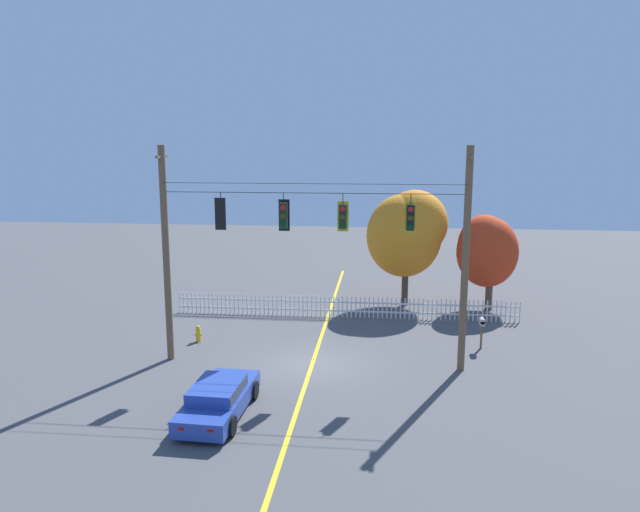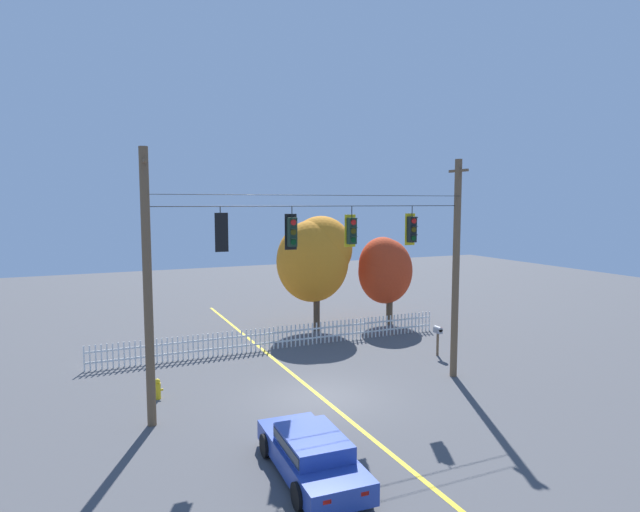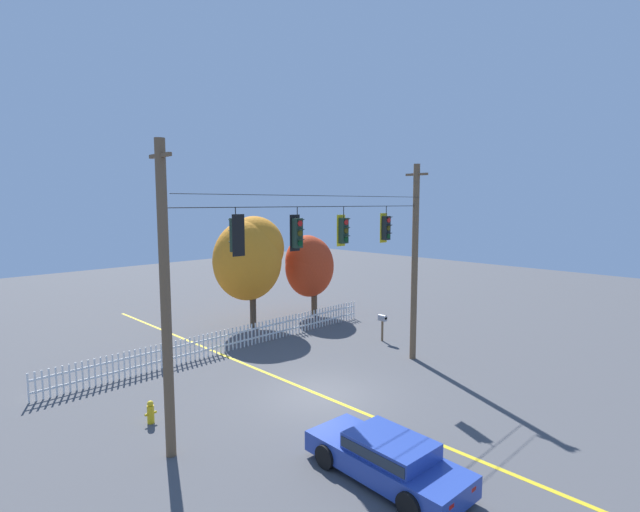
{
  "view_description": "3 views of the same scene",
  "coord_description": "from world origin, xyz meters",
  "px_view_note": "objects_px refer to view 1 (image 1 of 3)",
  "views": [
    {
      "loc": [
        2.79,
        -23.12,
        8.86
      ],
      "look_at": [
        0.33,
        -0.14,
        4.48
      ],
      "focal_mm": 34.18,
      "sensor_mm": 36.0,
      "label": 1
    },
    {
      "loc": [
        -7.66,
        -17.02,
        7.02
      ],
      "look_at": [
        -0.18,
        -0.28,
        5.18
      ],
      "focal_mm": 29.96,
      "sensor_mm": 36.0,
      "label": 2
    },
    {
      "loc": [
        -11.66,
        -11.79,
        7.03
      ],
      "look_at": [
        0.17,
        0.2,
        5.12
      ],
      "focal_mm": 26.44,
      "sensor_mm": 36.0,
      "label": 3
    }
  ],
  "objects_px": {
    "roadside_mailbox": "(482,324)",
    "parked_car": "(218,398)",
    "traffic_signal_northbound_secondary": "(284,215)",
    "autumn_maple_near_fence": "(407,232)",
    "fire_hydrant": "(198,334)",
    "traffic_signal_northbound_primary": "(221,213)",
    "traffic_signal_southbound_primary": "(410,217)",
    "autumn_maple_mid": "(486,250)",
    "traffic_signal_eastbound_side": "(343,216)"
  },
  "relations": [
    {
      "from": "traffic_signal_northbound_secondary",
      "to": "roadside_mailbox",
      "type": "height_order",
      "value": "traffic_signal_northbound_secondary"
    },
    {
      "from": "traffic_signal_northbound_secondary",
      "to": "autumn_maple_near_fence",
      "type": "bearing_deg",
      "value": 62.37
    },
    {
      "from": "traffic_signal_northbound_primary",
      "to": "fire_hydrant",
      "type": "distance_m",
      "value": 6.41
    },
    {
      "from": "traffic_signal_northbound_secondary",
      "to": "roadside_mailbox",
      "type": "relative_size",
      "value": 1.1
    },
    {
      "from": "autumn_maple_mid",
      "to": "traffic_signal_eastbound_side",
      "type": "bearing_deg",
      "value": -126.84
    },
    {
      "from": "traffic_signal_northbound_primary",
      "to": "fire_hydrant",
      "type": "bearing_deg",
      "value": 128.99
    },
    {
      "from": "traffic_signal_northbound_secondary",
      "to": "fire_hydrant",
      "type": "distance_m",
      "value": 7.46
    },
    {
      "from": "traffic_signal_northbound_primary",
      "to": "roadside_mailbox",
      "type": "xyz_separation_m",
      "value": [
        10.62,
        2.66,
        -4.95
      ]
    },
    {
      "from": "traffic_signal_southbound_primary",
      "to": "roadside_mailbox",
      "type": "xyz_separation_m",
      "value": [
        3.29,
        2.64,
        -4.89
      ]
    },
    {
      "from": "traffic_signal_northbound_primary",
      "to": "traffic_signal_northbound_secondary",
      "type": "height_order",
      "value": "same"
    },
    {
      "from": "traffic_signal_eastbound_side",
      "to": "parked_car",
      "type": "xyz_separation_m",
      "value": [
        -3.69,
        -4.94,
        -5.4
      ]
    },
    {
      "from": "traffic_signal_eastbound_side",
      "to": "roadside_mailbox",
      "type": "xyz_separation_m",
      "value": [
        5.86,
        2.64,
        -4.89
      ]
    },
    {
      "from": "traffic_signal_northbound_secondary",
      "to": "parked_car",
      "type": "distance_m",
      "value": 7.46
    },
    {
      "from": "traffic_signal_northbound_primary",
      "to": "traffic_signal_eastbound_side",
      "type": "xyz_separation_m",
      "value": [
        4.77,
        0.02,
        -0.06
      ]
    },
    {
      "from": "traffic_signal_northbound_primary",
      "to": "traffic_signal_southbound_primary",
      "type": "relative_size",
      "value": 0.97
    },
    {
      "from": "traffic_signal_northbound_secondary",
      "to": "parked_car",
      "type": "xyz_separation_m",
      "value": [
        -1.39,
        -4.94,
        -5.41
      ]
    },
    {
      "from": "autumn_maple_mid",
      "to": "roadside_mailbox",
      "type": "xyz_separation_m",
      "value": [
        -1.11,
        -6.65,
        -2.09
      ]
    },
    {
      "from": "traffic_signal_southbound_primary",
      "to": "traffic_signal_northbound_secondary",
      "type": "bearing_deg",
      "value": 180.0
    },
    {
      "from": "fire_hydrant",
      "to": "roadside_mailbox",
      "type": "xyz_separation_m",
      "value": [
        12.47,
        0.38,
        0.75
      ]
    },
    {
      "from": "roadside_mailbox",
      "to": "traffic_signal_northbound_secondary",
      "type": "bearing_deg",
      "value": -162.05
    },
    {
      "from": "autumn_maple_mid",
      "to": "fire_hydrant",
      "type": "relative_size",
      "value": 6.78
    },
    {
      "from": "traffic_signal_northbound_primary",
      "to": "traffic_signal_eastbound_side",
      "type": "relative_size",
      "value": 0.99
    },
    {
      "from": "traffic_signal_southbound_primary",
      "to": "autumn_maple_near_fence",
      "type": "xyz_separation_m",
      "value": [
        0.26,
        9.78,
        -1.99
      ]
    },
    {
      "from": "traffic_signal_northbound_primary",
      "to": "autumn_maple_near_fence",
      "type": "bearing_deg",
      "value": 52.24
    },
    {
      "from": "roadside_mailbox",
      "to": "parked_car",
      "type": "bearing_deg",
      "value": -141.54
    },
    {
      "from": "roadside_mailbox",
      "to": "traffic_signal_eastbound_side",
      "type": "bearing_deg",
      "value": -155.73
    },
    {
      "from": "traffic_signal_northbound_secondary",
      "to": "parked_car",
      "type": "relative_size",
      "value": 0.33
    },
    {
      "from": "parked_car",
      "to": "fire_hydrant",
      "type": "relative_size",
      "value": 6.03
    },
    {
      "from": "roadside_mailbox",
      "to": "autumn_maple_mid",
      "type": "bearing_deg",
      "value": 80.54
    },
    {
      "from": "autumn_maple_near_fence",
      "to": "fire_hydrant",
      "type": "xyz_separation_m",
      "value": [
        -9.43,
        -7.52,
        -3.65
      ]
    },
    {
      "from": "traffic_signal_eastbound_side",
      "to": "traffic_signal_southbound_primary",
      "type": "height_order",
      "value": "same"
    },
    {
      "from": "autumn_maple_near_fence",
      "to": "autumn_maple_mid",
      "type": "xyz_separation_m",
      "value": [
        4.14,
        -0.48,
        -0.81
      ]
    },
    {
      "from": "autumn_maple_mid",
      "to": "fire_hydrant",
      "type": "distance_m",
      "value": 15.55
    },
    {
      "from": "traffic_signal_northbound_secondary",
      "to": "autumn_maple_near_fence",
      "type": "xyz_separation_m",
      "value": [
        5.12,
        9.78,
        -2.01
      ]
    },
    {
      "from": "autumn_maple_near_fence",
      "to": "autumn_maple_mid",
      "type": "height_order",
      "value": "autumn_maple_near_fence"
    },
    {
      "from": "traffic_signal_northbound_primary",
      "to": "traffic_signal_northbound_secondary",
      "type": "relative_size",
      "value": 0.97
    },
    {
      "from": "traffic_signal_northbound_primary",
      "to": "traffic_signal_northbound_secondary",
      "type": "xyz_separation_m",
      "value": [
        2.47,
        0.02,
        -0.05
      ]
    },
    {
      "from": "traffic_signal_northbound_secondary",
      "to": "traffic_signal_southbound_primary",
      "type": "height_order",
      "value": "same"
    },
    {
      "from": "autumn_maple_near_fence",
      "to": "autumn_maple_mid",
      "type": "relative_size",
      "value": 1.24
    },
    {
      "from": "traffic_signal_northbound_secondary",
      "to": "traffic_signal_eastbound_side",
      "type": "xyz_separation_m",
      "value": [
        2.3,
        -0.0,
        -0.01
      ]
    },
    {
      "from": "traffic_signal_southbound_primary",
      "to": "roadside_mailbox",
      "type": "height_order",
      "value": "traffic_signal_southbound_primary"
    },
    {
      "from": "traffic_signal_eastbound_side",
      "to": "fire_hydrant",
      "type": "relative_size",
      "value": 1.98
    },
    {
      "from": "autumn_maple_near_fence",
      "to": "traffic_signal_northbound_primary",
      "type": "bearing_deg",
      "value": -127.76
    },
    {
      "from": "traffic_signal_northbound_primary",
      "to": "parked_car",
      "type": "distance_m",
      "value": 7.43
    },
    {
      "from": "traffic_signal_northbound_secondary",
      "to": "traffic_signal_southbound_primary",
      "type": "xyz_separation_m",
      "value": [
        4.86,
        -0.0,
        -0.01
      ]
    },
    {
      "from": "roadside_mailbox",
      "to": "traffic_signal_southbound_primary",
      "type": "bearing_deg",
      "value": -141.26
    },
    {
      "from": "traffic_signal_eastbound_side",
      "to": "traffic_signal_southbound_primary",
      "type": "relative_size",
      "value": 0.99
    },
    {
      "from": "traffic_signal_northbound_primary",
      "to": "parked_car",
      "type": "xyz_separation_m",
      "value": [
        1.08,
        -4.92,
        -5.46
      ]
    },
    {
      "from": "autumn_maple_mid",
      "to": "parked_car",
      "type": "bearing_deg",
      "value": -126.81
    },
    {
      "from": "traffic_signal_eastbound_side",
      "to": "autumn_maple_mid",
      "type": "relative_size",
      "value": 0.29
    }
  ]
}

